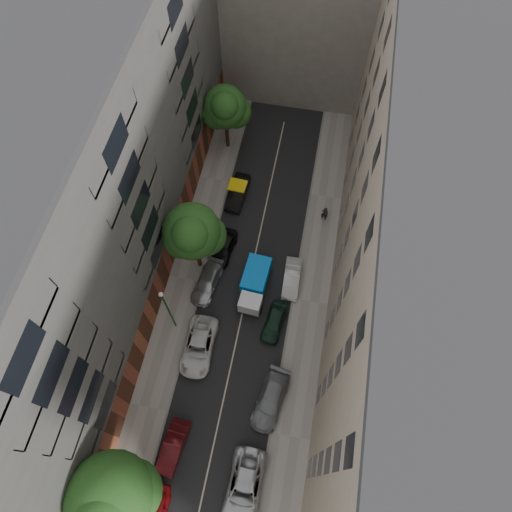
% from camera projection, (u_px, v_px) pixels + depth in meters
% --- Properties ---
extents(ground, '(120.00, 120.00, 0.00)m').
position_uv_depth(ground, '(247.00, 290.00, 39.57)').
color(ground, '#4C4C49').
rests_on(ground, ground).
extents(road_surface, '(8.00, 44.00, 0.02)m').
position_uv_depth(road_surface, '(247.00, 290.00, 39.56)').
color(road_surface, black).
rests_on(road_surface, ground).
extents(sidewalk_left, '(3.00, 44.00, 0.15)m').
position_uv_depth(sidewalk_left, '(186.00, 279.00, 39.98)').
color(sidewalk_left, gray).
rests_on(sidewalk_left, ground).
extents(sidewalk_right, '(3.00, 44.00, 0.15)m').
position_uv_depth(sidewalk_right, '(310.00, 301.00, 39.02)').
color(sidewalk_right, gray).
rests_on(sidewalk_right, ground).
extents(building_left, '(8.00, 44.00, 20.00)m').
position_uv_depth(building_left, '(90.00, 207.00, 31.64)').
color(building_left, '#484643').
rests_on(building_left, ground).
extents(building_right, '(8.00, 44.00, 20.00)m').
position_uv_depth(building_right, '(410.00, 260.00, 29.72)').
color(building_right, tan).
rests_on(building_right, ground).
extents(tarp_truck, '(2.23, 4.97, 2.24)m').
position_uv_depth(tarp_truck, '(254.00, 284.00, 38.49)').
color(tarp_truck, black).
rests_on(tarp_truck, ground).
extents(car_left_1, '(1.84, 4.14, 1.32)m').
position_uv_depth(car_left_1, '(173.00, 447.00, 33.20)').
color(car_left_1, '#4C0F13').
rests_on(car_left_1, ground).
extents(car_left_2, '(2.49, 5.20, 1.43)m').
position_uv_depth(car_left_2, '(199.00, 346.00, 36.57)').
color(car_left_2, silver).
rests_on(car_left_2, ground).
extents(car_left_3, '(2.34, 4.60, 1.28)m').
position_uv_depth(car_left_3, '(207.00, 283.00, 39.21)').
color(car_left_3, '#AEAFB3').
rests_on(car_left_3, ground).
extents(car_left_4, '(2.00, 4.07, 1.34)m').
position_uv_depth(car_left_4, '(224.00, 248.00, 40.75)').
color(car_left_4, black).
rests_on(car_left_4, ground).
extents(car_left_5, '(1.76, 4.37, 1.41)m').
position_uv_depth(car_left_5, '(238.00, 192.00, 43.45)').
color(car_left_5, black).
rests_on(car_left_5, ground).
extents(car_right_0, '(2.55, 5.42, 1.50)m').
position_uv_depth(car_right_0, '(244.00, 488.00, 31.89)').
color(car_right_0, silver).
rests_on(car_right_0, ground).
extents(car_right_1, '(2.77, 5.16, 1.42)m').
position_uv_depth(car_right_1, '(271.00, 400.00, 34.67)').
color(car_right_1, slate).
rests_on(car_right_1, ground).
extents(car_right_2, '(2.04, 3.97, 1.29)m').
position_uv_depth(car_right_2, '(274.00, 322.00, 37.58)').
color(car_right_2, black).
rests_on(car_right_2, ground).
extents(car_right_3, '(1.51, 3.96, 1.29)m').
position_uv_depth(car_right_3, '(292.00, 278.00, 39.40)').
color(car_right_3, silver).
rests_on(car_right_3, ground).
extents(tree_near, '(5.52, 5.28, 8.47)m').
position_uv_depth(tree_near, '(112.00, 499.00, 27.21)').
color(tree_near, '#382619').
rests_on(tree_near, sidewalk_left).
extents(tree_mid, '(4.90, 4.55, 8.36)m').
position_uv_depth(tree_mid, '(193.00, 234.00, 35.47)').
color(tree_mid, '#382619').
rests_on(tree_mid, sidewalk_left).
extents(tree_far, '(4.55, 4.15, 7.55)m').
position_uv_depth(tree_far, '(226.00, 109.00, 42.20)').
color(tree_far, '#382619').
rests_on(tree_far, sidewalk_left).
extents(lamp_post, '(0.36, 0.36, 6.92)m').
position_uv_depth(lamp_post, '(167.00, 307.00, 34.21)').
color(lamp_post, '#185421').
rests_on(lamp_post, sidewalk_left).
extents(pedestrian, '(0.72, 0.54, 1.78)m').
position_uv_depth(pedestrian, '(325.00, 214.00, 41.95)').
color(pedestrian, black).
rests_on(pedestrian, sidewalk_right).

